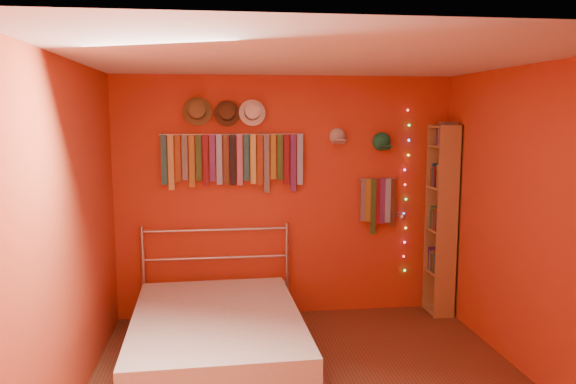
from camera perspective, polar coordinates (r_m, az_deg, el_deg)
name	(u,v)px	position (r m, az deg, el deg)	size (l,w,h in m)	color
back_wall	(286,197)	(5.85, -0.22, -0.52)	(3.50, 0.02, 2.50)	#AA1F1B
right_wall	(537,226)	(4.77, 24.00, -3.14)	(0.02, 3.50, 2.50)	#AA1F1B
left_wall	(68,238)	(4.21, -21.42, -4.40)	(0.02, 3.50, 2.50)	#AA1F1B
ceiling	(317,58)	(4.08, 2.92, 13.42)	(3.50, 3.50, 0.02)	white
tie_rack	(234,158)	(5.70, -5.54, 3.42)	(1.45, 0.03, 0.60)	silver
small_tie_rack	(378,201)	(5.99, 9.15, -0.91)	(0.40, 0.03, 0.60)	silver
fedora_olive	(197,111)	(5.65, -9.21, 8.17)	(0.29, 0.16, 0.29)	brown
fedora_brown	(227,113)	(5.65, -6.21, 8.00)	(0.26, 0.14, 0.26)	#482E1A
fedora_white	(252,112)	(5.66, -3.64, 8.12)	(0.27, 0.15, 0.26)	white
cap_white	(337,136)	(5.83, 5.02, 5.67)	(0.17, 0.22, 0.17)	beige
cap_green	(382,142)	(5.95, 9.49, 5.06)	(0.19, 0.23, 0.19)	#1B794D
fairy_lights	(406,192)	(6.10, 11.90, 0.01)	(0.06, 0.02, 1.75)	#FF3333
reading_lamp	(401,216)	(5.93, 11.44, -2.45)	(0.07, 0.29, 0.08)	silver
bookshelf	(445,219)	(6.11, 15.68, -2.67)	(0.25, 0.34, 2.00)	#AE854E
bed	(217,336)	(4.97, -7.22, -14.34)	(1.55, 2.08, 0.99)	silver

